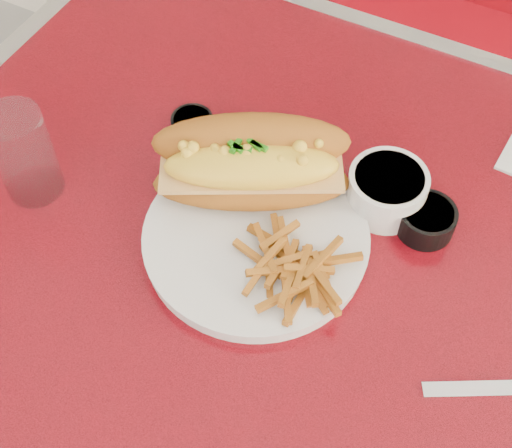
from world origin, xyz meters
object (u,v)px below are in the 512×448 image
at_px(booth_bench_far, 474,110).
at_px(sauce_cup_right, 427,219).
at_px(fork, 286,265).
at_px(diner_table, 349,327).
at_px(sauce_cup_left, 192,125).
at_px(dinner_plate, 256,239).
at_px(mac_hoagie, 251,163).
at_px(gravy_ramekin, 387,190).
at_px(water_tumbler, 24,154).

bearing_deg(booth_bench_far, sauce_cup_right, -86.56).
bearing_deg(booth_bench_far, fork, -94.93).
distance_m(diner_table, sauce_cup_left, 0.34).
height_order(diner_table, dinner_plate, dinner_plate).
distance_m(mac_hoagie, sauce_cup_left, 0.14).
height_order(fork, sauce_cup_left, sauce_cup_left).
relative_size(diner_table, gravy_ramekin, 10.84).
relative_size(booth_bench_far, dinner_plate, 4.11).
bearing_deg(diner_table, gravy_ramekin, 97.73).
distance_m(booth_bench_far, dinner_plate, 0.99).
relative_size(gravy_ramekin, sauce_cup_left, 1.77).
height_order(sauce_cup_right, water_tumbler, water_tumbler).
bearing_deg(sauce_cup_right, sauce_cup_left, 178.95).
distance_m(sauce_cup_left, water_tumbler, 0.22).
xyz_separation_m(fork, gravy_ramekin, (0.06, 0.14, 0.01)).
distance_m(fork, sauce_cup_right, 0.18).
distance_m(gravy_ramekin, sauce_cup_right, 0.06).
bearing_deg(diner_table, dinner_plate, -164.61).
bearing_deg(sauce_cup_left, mac_hoagie, -26.09).
xyz_separation_m(booth_bench_far, mac_hoagie, (-0.16, -0.78, 0.55)).
bearing_deg(sauce_cup_right, dinner_plate, -146.24).
xyz_separation_m(mac_hoagie, fork, (0.09, -0.08, -0.04)).
height_order(diner_table, fork, fork).
relative_size(diner_table, sauce_cup_right, 15.55).
distance_m(diner_table, fork, 0.20).
height_order(sauce_cup_left, water_tumbler, water_tumbler).
distance_m(mac_hoagie, sauce_cup_right, 0.22).
bearing_deg(booth_bench_far, sauce_cup_left, -110.94).
relative_size(fork, gravy_ramekin, 1.36).
height_order(diner_table, sauce_cup_left, sauce_cup_left).
bearing_deg(diner_table, mac_hoagie, 170.65).
distance_m(dinner_plate, sauce_cup_right, 0.20).
bearing_deg(sauce_cup_left, sauce_cup_right, -1.05).
xyz_separation_m(fork, sauce_cup_left, (-0.20, 0.14, -0.00)).
height_order(mac_hoagie, fork, mac_hoagie).
distance_m(dinner_plate, water_tumbler, 0.29).
distance_m(diner_table, water_tumbler, 0.47).
xyz_separation_m(dinner_plate, water_tumbler, (-0.28, -0.05, 0.05)).
bearing_deg(booth_bench_far, dinner_plate, -98.31).
xyz_separation_m(mac_hoagie, water_tumbler, (-0.24, -0.11, -0.00)).
relative_size(fork, sauce_cup_right, 1.95).
height_order(booth_bench_far, water_tumbler, booth_bench_far).
height_order(dinner_plate, water_tumbler, water_tumbler).
distance_m(fork, sauce_cup_left, 0.25).
xyz_separation_m(mac_hoagie, sauce_cup_right, (0.20, 0.05, -0.04)).
xyz_separation_m(diner_table, mac_hoagie, (-0.16, 0.03, 0.22)).
xyz_separation_m(diner_table, water_tumbler, (-0.41, -0.08, 0.22)).
height_order(booth_bench_far, gravy_ramekin, booth_bench_far).
bearing_deg(water_tumbler, fork, 5.06).
height_order(diner_table, gravy_ramekin, gravy_ramekin).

